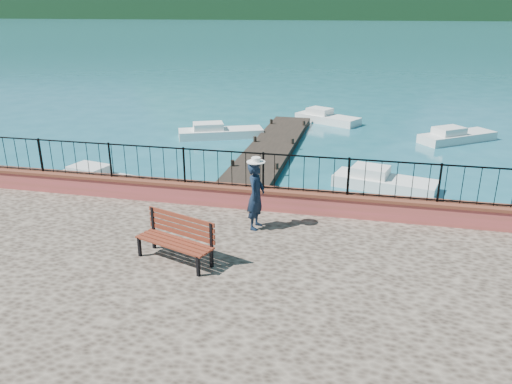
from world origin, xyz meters
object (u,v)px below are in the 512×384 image
at_px(boat_1, 385,178).
at_px(person, 256,196).
at_px(boat_0, 102,177).
at_px(boat_3, 221,130).
at_px(boat_4, 328,116).
at_px(boat_2, 458,134).
at_px(park_bench, 176,248).

bearing_deg(boat_1, person, -100.97).
bearing_deg(person, boat_0, 60.93).
bearing_deg(boat_3, boat_0, -126.97).
bearing_deg(boat_0, boat_4, 73.94).
bearing_deg(boat_3, boat_4, 20.23).
xyz_separation_m(boat_1, boat_2, (3.64, 7.95, 0.00)).
bearing_deg(boat_1, park_bench, -102.67).
bearing_deg(boat_0, boat_3, 88.51).
distance_m(boat_3, boat_4, 6.92).
relative_size(boat_0, boat_3, 0.90).
xyz_separation_m(boat_0, boat_2, (13.85, 10.16, 0.00)).
relative_size(boat_1, boat_3, 0.86).
distance_m(boat_0, boat_3, 8.62).
bearing_deg(boat_2, boat_1, -151.62).
distance_m(person, boat_2, 16.57).
relative_size(boat_1, boat_4, 0.98).
bearing_deg(boat_3, park_bench, -99.73).
relative_size(boat_2, boat_3, 0.94).
distance_m(boat_2, boat_3, 11.90).
distance_m(park_bench, boat_3, 15.68).
xyz_separation_m(boat_1, boat_4, (-3.07, 10.90, 0.00)).
bearing_deg(boat_2, boat_4, 119.33).
height_order(park_bench, boat_4, park_bench).
xyz_separation_m(person, boat_3, (-4.86, 13.18, -1.64)).
height_order(boat_1, boat_2, same).
height_order(person, boat_2, person).
distance_m(park_bench, person, 2.47).
xyz_separation_m(boat_3, boat_4, (5.05, 4.74, 0.00)).
relative_size(person, boat_3, 0.39).
bearing_deg(boat_4, boat_0, -90.96).
height_order(person, boat_3, person).
relative_size(park_bench, boat_1, 0.51).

